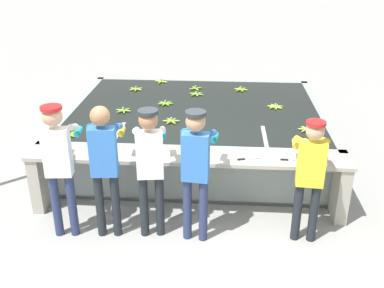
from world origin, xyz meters
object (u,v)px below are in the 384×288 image
worker_3 (196,163)px  banana_bunch_floating_3 (196,88)px  worker_2 (150,161)px  banana_bunch_floating_1 (275,107)px  banana_bunch_floating_9 (307,129)px  banana_bunch_floating_6 (136,89)px  knife_1 (246,159)px  worker_0 (59,158)px  banana_bunch_floating_0 (171,121)px  banana_bunch_floating_4 (69,134)px  worker_1 (104,159)px  banana_bunch_floating_2 (165,103)px  worker_4 (310,170)px  banana_bunch_floating_8 (241,89)px  banana_bunch_floating_7 (123,110)px  banana_bunch_floating_5 (196,94)px  banana_bunch_floating_10 (161,81)px  knife_0 (290,160)px

worker_3 → banana_bunch_floating_3: worker_3 is taller
worker_2 → worker_3: (0.56, -0.05, 0.01)m
banana_bunch_floating_1 → banana_bunch_floating_9: same height
banana_bunch_floating_3 → banana_bunch_floating_6: (-1.14, -0.12, -0.00)m
knife_1 → worker_0: bearing=-166.6°
worker_3 → banana_bunch_floating_0: size_ratio=6.09×
banana_bunch_floating_6 → banana_bunch_floating_4: bearing=-103.9°
worker_1 → banana_bunch_floating_9: size_ratio=6.26×
worker_2 → banana_bunch_floating_2: size_ratio=6.07×
worker_0 → banana_bunch_floating_3: (1.43, 3.57, -0.19)m
worker_0 → worker_1: (0.55, 0.04, -0.01)m
worker_3 → banana_bunch_floating_9: size_ratio=6.15×
worker_4 → banana_bunch_floating_8: size_ratio=5.72×
banana_bunch_floating_4 → banana_bunch_floating_7: same height
banana_bunch_floating_4 → banana_bunch_floating_5: bearing=49.6°
banana_bunch_floating_6 → banana_bunch_floating_7: size_ratio=1.00×
worker_0 → banana_bunch_floating_6: worker_0 is taller
banana_bunch_floating_0 → banana_bunch_floating_4: same height
worker_1 → banana_bunch_floating_1: worker_1 is taller
banana_bunch_floating_1 → banana_bunch_floating_10: size_ratio=1.01×
worker_4 → banana_bunch_floating_6: (-2.72, 3.34, -0.08)m
banana_bunch_floating_5 → knife_0: 3.00m
worker_1 → banana_bunch_floating_10: bearing=87.7°
worker_3 → banana_bunch_floating_6: 3.69m
banana_bunch_floating_1 → banana_bunch_floating_8: same height
banana_bunch_floating_8 → knife_1: 3.02m
banana_bunch_floating_5 → banana_bunch_floating_8: size_ratio=1.00×
banana_bunch_floating_0 → banana_bunch_floating_9: size_ratio=1.01×
banana_bunch_floating_3 → banana_bunch_floating_7: size_ratio=0.93×
banana_bunch_floating_0 → banana_bunch_floating_7: 0.95m
banana_bunch_floating_0 → knife_0: 2.11m
worker_3 → banana_bunch_floating_5: bearing=93.3°
worker_3 → banana_bunch_floating_5: worker_3 is taller
knife_0 → banana_bunch_floating_0: bearing=143.1°
banana_bunch_floating_6 → knife_1: bearing=-55.6°
worker_4 → knife_1: (-0.73, 0.44, -0.09)m
knife_1 → banana_bunch_floating_6: bearing=124.4°
knife_1 → banana_bunch_floating_5: bearing=106.9°
worker_2 → banana_bunch_floating_2: 2.58m
banana_bunch_floating_2 → knife_1: size_ratio=0.82×
worker_2 → banana_bunch_floating_10: size_ratio=6.12×
banana_bunch_floating_1 → banana_bunch_floating_7: bearing=-171.9°
worker_1 → banana_bunch_floating_10: size_ratio=6.28×
banana_bunch_floating_8 → banana_bunch_floating_0: bearing=-123.2°
banana_bunch_floating_1 → banana_bunch_floating_6: bearing=161.8°
worker_2 → banana_bunch_floating_2: bearing=93.1°
banana_bunch_floating_1 → knife_0: 2.05m
worker_4 → knife_0: size_ratio=4.58×
banana_bunch_floating_1 → worker_2: bearing=-124.8°
banana_bunch_floating_5 → banana_bunch_floating_6: bearing=168.9°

